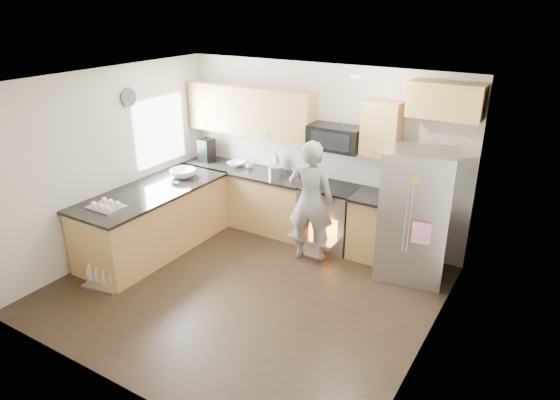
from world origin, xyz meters
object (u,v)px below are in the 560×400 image
Objects in this scene: stove_range at (330,202)px; dish_rack at (107,278)px; person at (311,201)px; refrigerator at (415,215)px.

dish_rack is at bearing -127.95° from stove_range.
person is 2.86m from dish_rack.
refrigerator reaches higher than dish_rack.
stove_range is 1.03× the size of refrigerator.
stove_range reaches higher than refrigerator.
stove_range is at bearing 159.55° from refrigerator.
refrigerator reaches higher than person.
refrigerator is 3.07× the size of dish_rack.
stove_range is 3.23m from dish_rack.
dish_rack is at bearing -155.33° from refrigerator.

